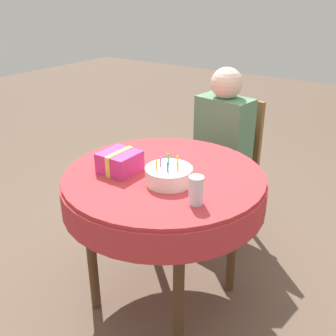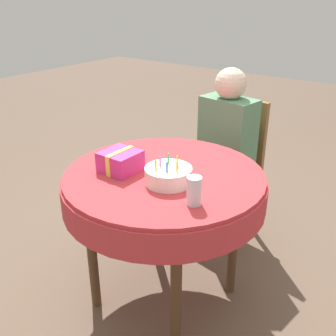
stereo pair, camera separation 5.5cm
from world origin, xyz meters
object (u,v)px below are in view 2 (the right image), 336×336
chair (231,165)px  gift_box (120,161)px  person (225,142)px  drinking_glass (194,191)px  birthday_cake (168,175)px

chair → gift_box: chair is taller
chair → person: (-0.01, -0.09, 0.19)m
chair → drinking_glass: bearing=-63.0°
gift_box → birthday_cake: bearing=7.3°
drinking_glass → gift_box: bearing=172.8°
person → birthday_cake: 0.82m
drinking_glass → gift_box: drinking_glass is taller
birthday_cake → drinking_glass: bearing=-24.9°
chair → person: person is taller
chair → birthday_cake: size_ratio=4.32×
chair → drinking_glass: chair is taller
chair → birthday_cake: bearing=-73.1°
person → drinking_glass: size_ratio=9.44×
chair → drinking_glass: size_ratio=7.66×
drinking_glass → birthday_cake: bearing=155.1°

